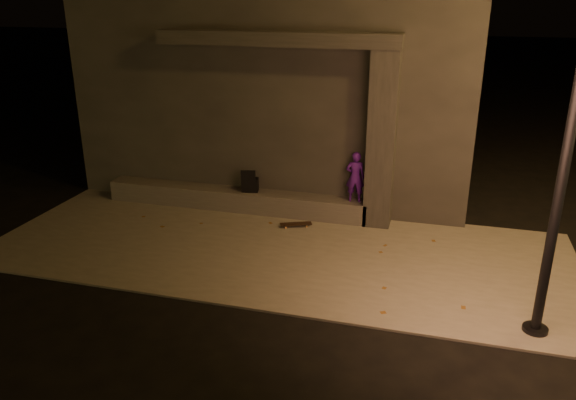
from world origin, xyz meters
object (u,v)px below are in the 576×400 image
(skateboard, at_px, (296,224))
(column, at_px, (382,141))
(backpack, at_px, (250,184))
(skateboarder, at_px, (355,177))

(skateboard, bearing_deg, column, -1.23)
(backpack, bearing_deg, skateboarder, -11.62)
(skateboarder, height_order, backpack, skateboarder)
(skateboard, bearing_deg, skateboarder, 7.17)
(backpack, distance_m, skateboard, 1.50)
(backpack, relative_size, skateboard, 0.76)
(skateboarder, bearing_deg, column, 175.08)
(backpack, height_order, skateboard, backpack)
(skateboarder, xyz_separation_m, backpack, (-2.34, 0.00, -0.37))
(column, bearing_deg, skateboarder, 180.00)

